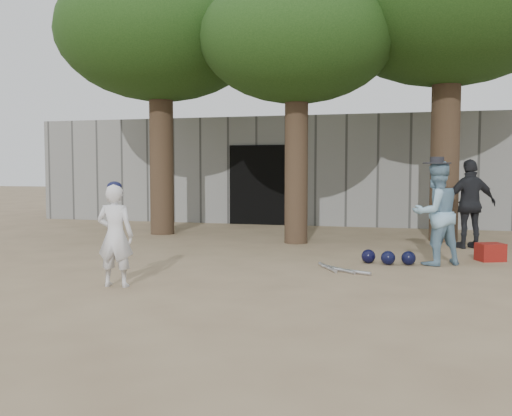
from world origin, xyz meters
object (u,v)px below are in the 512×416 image
(spectator_blue, at_px, (436,213))
(red_bag, at_px, (490,252))
(spectator_dark, at_px, (470,204))
(boy_player, at_px, (115,236))

(spectator_blue, relative_size, red_bag, 3.99)
(spectator_blue, relative_size, spectator_dark, 0.96)
(spectator_blue, distance_m, spectator_dark, 2.29)
(spectator_blue, bearing_deg, red_bag, -177.86)
(spectator_dark, height_order, red_bag, spectator_dark)
(boy_player, height_order, red_bag, boy_player)
(spectator_dark, bearing_deg, boy_player, 24.50)
(spectator_dark, distance_m, red_bag, 1.70)
(spectator_blue, height_order, red_bag, spectator_blue)
(boy_player, relative_size, red_bag, 3.23)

